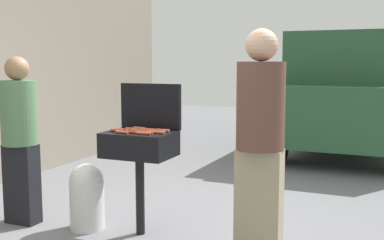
{
  "coord_description": "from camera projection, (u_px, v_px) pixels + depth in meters",
  "views": [
    {
      "loc": [
        1.85,
        -3.69,
        1.55
      ],
      "look_at": [
        0.1,
        0.46,
        1.0
      ],
      "focal_mm": 44.41,
      "sensor_mm": 36.0,
      "label": 1
    }
  ],
  "objects": [
    {
      "name": "ground_plane",
      "position": [
        161.0,
        235.0,
        4.27
      ],
      "size": [
        24.0,
        24.0,
        0.0
      ],
      "primitive_type": "plane",
      "color": "slate"
    },
    {
      "name": "bbq_grill",
      "position": [
        139.0,
        148.0,
        4.22
      ],
      "size": [
        0.6,
        0.44,
        0.93
      ],
      "color": "black",
      "rests_on": "ground"
    },
    {
      "name": "grill_lid_open",
      "position": [
        151.0,
        106.0,
        4.38
      ],
      "size": [
        0.6,
        0.05,
        0.42
      ],
      "primitive_type": "cube",
      "color": "black",
      "rests_on": "bbq_grill"
    },
    {
      "name": "hot_dog_0",
      "position": [
        143.0,
        133.0,
        4.04
      ],
      "size": [
        0.13,
        0.04,
        0.03
      ],
      "primitive_type": "cylinder",
      "rotation": [
        0.0,
        1.57,
        0.1
      ],
      "color": "#B74C33",
      "rests_on": "bbq_grill"
    },
    {
      "name": "hot_dog_1",
      "position": [
        149.0,
        129.0,
        4.27
      ],
      "size": [
        0.13,
        0.04,
        0.03
      ],
      "primitive_type": "cylinder",
      "rotation": [
        0.0,
        1.57,
        0.1
      ],
      "color": "#AD4228",
      "rests_on": "bbq_grill"
    },
    {
      "name": "hot_dog_2",
      "position": [
        133.0,
        132.0,
        4.11
      ],
      "size": [
        0.13,
        0.04,
        0.03
      ],
      "primitive_type": "cylinder",
      "rotation": [
        0.0,
        1.57,
        -0.08
      ],
      "color": "#AD4228",
      "rests_on": "bbq_grill"
    },
    {
      "name": "hot_dog_3",
      "position": [
        122.0,
        132.0,
        4.1
      ],
      "size": [
        0.13,
        0.04,
        0.03
      ],
      "primitive_type": "cylinder",
      "rotation": [
        0.0,
        1.57,
        -0.1
      ],
      "color": "#B74C33",
      "rests_on": "bbq_grill"
    },
    {
      "name": "hot_dog_4",
      "position": [
        140.0,
        128.0,
        4.35
      ],
      "size": [
        0.13,
        0.04,
        0.03
      ],
      "primitive_type": "cylinder",
      "rotation": [
        0.0,
        1.57,
        -0.11
      ],
      "color": "#C6593D",
      "rests_on": "bbq_grill"
    },
    {
      "name": "hot_dog_5",
      "position": [
        148.0,
        131.0,
        4.16
      ],
      "size": [
        0.13,
        0.04,
        0.03
      ],
      "primitive_type": "cylinder",
      "rotation": [
        0.0,
        1.57,
        0.11
      ],
      "color": "#C6593D",
      "rests_on": "bbq_grill"
    },
    {
      "name": "hot_dog_6",
      "position": [
        157.0,
        132.0,
        4.1
      ],
      "size": [
        0.13,
        0.03,
        0.03
      ],
      "primitive_type": "cylinder",
      "rotation": [
        0.0,
        1.57,
        -0.01
      ],
      "color": "#B74C33",
      "rests_on": "bbq_grill"
    },
    {
      "name": "hot_dog_7",
      "position": [
        132.0,
        129.0,
        4.31
      ],
      "size": [
        0.13,
        0.03,
        0.03
      ],
      "primitive_type": "cylinder",
      "rotation": [
        0.0,
        1.57,
        0.06
      ],
      "color": "#AD4228",
      "rests_on": "bbq_grill"
    },
    {
      "name": "hot_dog_8",
      "position": [
        123.0,
        130.0,
        4.25
      ],
      "size": [
        0.13,
        0.03,
        0.03
      ],
      "primitive_type": "cylinder",
      "rotation": [
        0.0,
        1.57,
        0.04
      ],
      "color": "#C6593D",
      "rests_on": "bbq_grill"
    },
    {
      "name": "hot_dog_9",
      "position": [
        146.0,
        132.0,
        4.09
      ],
      "size": [
        0.13,
        0.03,
        0.03
      ],
      "primitive_type": "cylinder",
      "rotation": [
        0.0,
        1.57,
        0.01
      ],
      "color": "#AD4228",
      "rests_on": "bbq_grill"
    },
    {
      "name": "hot_dog_10",
      "position": [
        146.0,
        130.0,
        4.24
      ],
      "size": [
        0.13,
        0.03,
        0.03
      ],
      "primitive_type": "cylinder",
      "rotation": [
        0.0,
        1.57,
        -0.0
      ],
      "color": "#B74C33",
      "rests_on": "bbq_grill"
    },
    {
      "name": "hot_dog_11",
      "position": [
        136.0,
        130.0,
        4.23
      ],
      "size": [
        0.13,
        0.03,
        0.03
      ],
      "primitive_type": "cylinder",
      "rotation": [
        0.0,
        1.57,
        0.06
      ],
      "color": "#B74C33",
      "rests_on": "bbq_grill"
    },
    {
      "name": "hot_dog_12",
      "position": [
        162.0,
        130.0,
        4.22
      ],
      "size": [
        0.13,
        0.03,
        0.03
      ],
      "primitive_type": "cylinder",
      "rotation": [
        0.0,
        1.57,
        0.02
      ],
      "color": "#C6593D",
      "rests_on": "bbq_grill"
    },
    {
      "name": "hot_dog_13",
      "position": [
        118.0,
        130.0,
        4.22
      ],
      "size": [
        0.13,
        0.04,
        0.03
      ],
      "primitive_type": "cylinder",
      "rotation": [
        0.0,
        1.57,
        0.1
      ],
      "color": "#AD4228",
      "rests_on": "bbq_grill"
    },
    {
      "name": "hot_dog_14",
      "position": [
        139.0,
        131.0,
        4.16
      ],
      "size": [
        0.13,
        0.03,
        0.03
      ],
      "primitive_type": "cylinder",
      "rotation": [
        0.0,
        1.57,
        0.05
      ],
      "color": "#AD4228",
      "rests_on": "bbq_grill"
    },
    {
      "name": "hot_dog_15",
      "position": [
        159.0,
        131.0,
        4.18
      ],
      "size": [
        0.13,
        0.04,
        0.03
      ],
      "primitive_type": "cylinder",
      "rotation": [
        0.0,
        1.57,
        -0.09
      ],
      "color": "#AD4228",
      "rests_on": "bbq_grill"
    },
    {
      "name": "propane_tank",
      "position": [
        87.0,
        195.0,
        4.41
      ],
      "size": [
        0.32,
        0.32,
        0.62
      ],
      "color": "silver",
      "rests_on": "ground"
    },
    {
      "name": "person_left",
      "position": [
        20.0,
        134.0,
        4.51
      ],
      "size": [
        0.34,
        0.34,
        1.6
      ],
      "rotation": [
        0.0,
        0.0,
        0.29
      ],
      "color": "black",
      "rests_on": "ground"
    },
    {
      "name": "person_right",
      "position": [
        260.0,
        135.0,
        3.73
      ],
      "size": [
        0.38,
        0.38,
        1.81
      ],
      "rotation": [
        0.0,
        0.0,
        3.28
      ],
      "color": "gray",
      "rests_on": "ground"
    },
    {
      "name": "parked_minivan",
      "position": [
        350.0,
        92.0,
        8.29
      ],
      "size": [
        2.09,
        4.43,
        2.02
      ],
      "rotation": [
        0.0,
        0.0,
        3.12
      ],
      "color": "#234C2D",
      "rests_on": "ground"
    }
  ]
}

